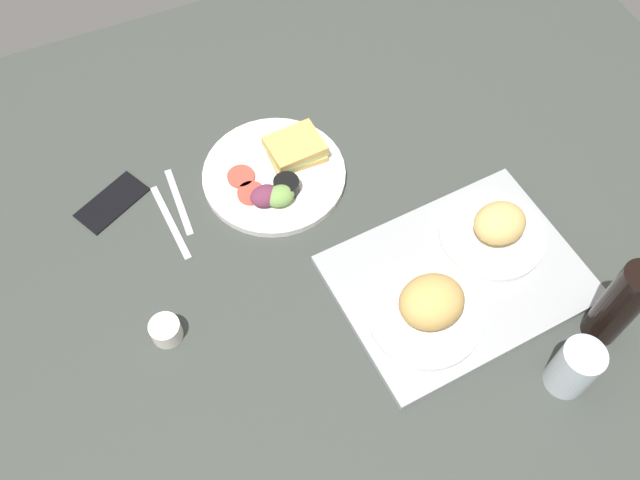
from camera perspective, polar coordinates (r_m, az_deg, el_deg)
ground_plane at (r=134.48cm, az=0.27°, el=0.08°), size 190.00×150.00×3.00cm
serving_tray at (r=130.16cm, az=11.50°, el=-3.13°), size 47.17×36.02×1.60cm
bread_plate_near at (r=133.00cm, az=14.53°, el=0.91°), size 20.29×20.29×8.27cm
bread_plate_far at (r=121.38cm, az=9.12°, el=-5.59°), size 20.44×20.44×9.47cm
plate_with_salad at (r=139.97cm, az=-3.57°, el=5.65°), size 29.45×29.45×5.40cm
drinking_glass at (r=122.27cm, az=20.55°, el=-10.01°), size 7.16×7.16×11.90cm
soda_bottle at (r=124.99cm, az=23.83°, el=-5.00°), size 6.40×6.40×20.67cm
espresso_cup at (r=124.64cm, az=-12.80°, el=-7.40°), size 5.60×5.60×4.00cm
fork at (r=140.23cm, az=-11.77°, el=3.20°), size 1.95×17.04×0.50cm
knife at (r=137.83cm, az=-12.45°, el=1.52°), size 2.78×19.05×0.50cm
cell_phone at (r=143.32cm, az=-17.06°, el=3.08°), size 16.10×12.93×0.80cm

